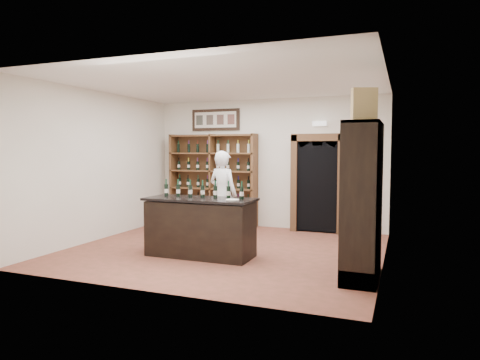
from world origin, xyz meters
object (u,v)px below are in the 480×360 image
at_px(shopkeeper, 223,195).
at_px(wine_crate, 364,106).
at_px(counter_bottle_0, 166,190).
at_px(side_cabinet, 364,225).
at_px(tasting_counter, 200,227).
at_px(wine_shelf, 213,180).

distance_m(shopkeeper, wine_crate, 3.68).
bearing_deg(counter_bottle_0, side_cabinet, -6.59).
distance_m(tasting_counter, wine_crate, 3.31).
height_order(tasting_counter, side_cabinet, side_cabinet).
xyz_separation_m(counter_bottle_0, shopkeeper, (0.48, 1.43, -0.21)).
bearing_deg(shopkeeper, side_cabinet, 162.66).
bearing_deg(wine_shelf, wine_crate, -38.93).
height_order(side_cabinet, wine_crate, wine_crate).
bearing_deg(wine_crate, counter_bottle_0, 155.36).
bearing_deg(tasting_counter, wine_shelf, 110.56).
xyz_separation_m(wine_shelf, counter_bottle_0, (0.38, -2.84, 0.01)).
height_order(tasting_counter, shopkeeper, shopkeeper).
height_order(tasting_counter, wine_crate, wine_crate).
height_order(wine_shelf, wine_crate, wine_crate).
bearing_deg(side_cabinet, tasting_counter, 173.72).
relative_size(wine_shelf, counter_bottle_0, 7.33).
bearing_deg(shopkeeper, counter_bottle_0, 85.52).
xyz_separation_m(side_cabinet, wine_crate, (-0.05, 0.19, 1.69)).
bearing_deg(wine_crate, shopkeeper, 129.53).
relative_size(shopkeeper, wine_crate, 3.63).
bearing_deg(side_cabinet, wine_crate, 106.09).
distance_m(counter_bottle_0, shopkeeper, 1.52).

